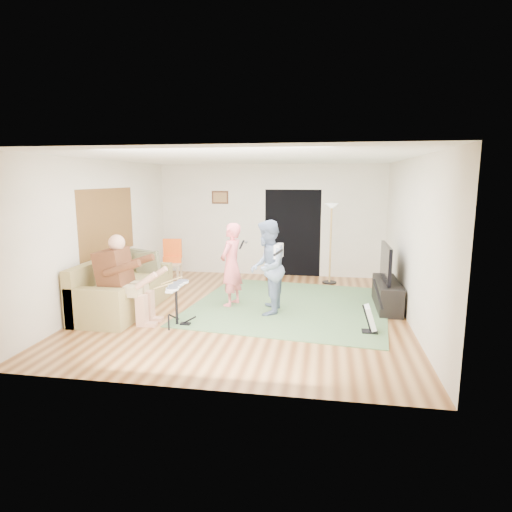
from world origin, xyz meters
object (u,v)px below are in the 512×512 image
(drum_kit, at_px, (177,307))
(singer, at_px, (231,265))
(tv_cabinet, at_px, (387,294))
(sofa, at_px, (120,293))
(guitarist, at_px, (267,267))
(guitar_spare, at_px, (371,317))
(dining_chair, at_px, (172,269))
(television, at_px, (386,262))
(torchiere_lamp, at_px, (331,229))

(drum_kit, height_order, singer, singer)
(tv_cabinet, bearing_deg, sofa, -169.33)
(sofa, bearing_deg, guitarist, 4.52)
(singer, relative_size, guitar_spare, 1.79)
(dining_chair, xyz_separation_m, television, (4.49, -1.01, 0.49))
(drum_kit, xyz_separation_m, guitarist, (1.36, 0.86, 0.52))
(sofa, height_order, drum_kit, sofa)
(torchiere_lamp, height_order, television, torchiere_lamp)
(singer, xyz_separation_m, tv_cabinet, (2.86, 0.34, -0.53))
(guitarist, height_order, guitar_spare, guitarist)
(torchiere_lamp, relative_size, tv_cabinet, 1.29)
(singer, bearing_deg, television, 113.17)
(singer, distance_m, dining_chair, 2.19)
(television, bearing_deg, guitar_spare, -104.64)
(guitarist, height_order, television, guitarist)
(guitar_spare, height_order, torchiere_lamp, torchiere_lamp)
(television, bearing_deg, tv_cabinet, -0.00)
(guitarist, distance_m, guitar_spare, 1.95)
(guitarist, height_order, dining_chair, guitarist)
(sofa, relative_size, torchiere_lamp, 1.28)
(tv_cabinet, distance_m, television, 0.60)
(drum_kit, distance_m, television, 3.82)
(sofa, xyz_separation_m, torchiere_lamp, (3.77, 2.66, 0.93))
(drum_kit, xyz_separation_m, television, (3.45, 1.56, 0.54))
(sofa, xyz_separation_m, guitar_spare, (4.38, -0.51, -0.06))
(guitarist, bearing_deg, television, 107.91)
(singer, relative_size, dining_chair, 1.53)
(tv_cabinet, bearing_deg, torchiere_lamp, 120.64)
(torchiere_lamp, xyz_separation_m, dining_chair, (-3.50, -0.74, -0.88))
(drum_kit, bearing_deg, tv_cabinet, 23.96)
(singer, height_order, guitarist, guitarist)
(sofa, distance_m, television, 4.87)
(singer, xyz_separation_m, torchiere_lamp, (1.82, 2.09, 0.46))
(guitar_spare, relative_size, torchiere_lamp, 0.48)
(drum_kit, distance_m, dining_chair, 2.77)
(drum_kit, relative_size, tv_cabinet, 0.50)
(torchiere_lamp, xyz_separation_m, television, (0.99, -1.75, -0.39))
(guitarist, bearing_deg, dining_chair, -125.95)
(sofa, distance_m, guitar_spare, 4.41)
(torchiere_lamp, distance_m, television, 2.05)
(singer, distance_m, television, 2.83)
(guitarist, distance_m, tv_cabinet, 2.32)
(dining_chair, height_order, tv_cabinet, dining_chair)
(television, bearing_deg, sofa, -169.22)
(singer, distance_m, tv_cabinet, 2.93)
(drum_kit, xyz_separation_m, guitar_spare, (3.08, 0.14, -0.06))
(guitarist, bearing_deg, sofa, -85.96)
(guitarist, distance_m, torchiere_lamp, 2.72)
(torchiere_lamp, bearing_deg, guitarist, -114.22)
(tv_cabinet, bearing_deg, singer, -173.31)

